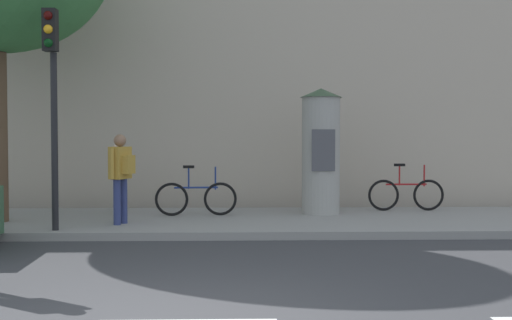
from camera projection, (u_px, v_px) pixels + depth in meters
sidewalk_curb at (214, 222)px, 13.38m from camera, size 36.00×4.00×0.15m
building_backdrop at (221, 52)px, 18.22m from camera, size 36.00×5.00×8.56m
traffic_light at (52, 82)px, 11.44m from camera, size 0.24×0.45×3.98m
poster_column at (321, 150)px, 14.12m from camera, size 0.93×0.93×2.78m
pedestrian_in_light_jacket at (121, 170)px, 12.42m from camera, size 0.49×0.62×1.76m
pedestrian_in_dark_shirt at (116, 173)px, 13.98m from camera, size 0.31×0.66×1.54m
bicycle_leaning at (196, 198)px, 13.79m from camera, size 1.77×0.18×1.09m
bicycle_upright at (406, 194)px, 14.72m from camera, size 1.77×0.10×1.09m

